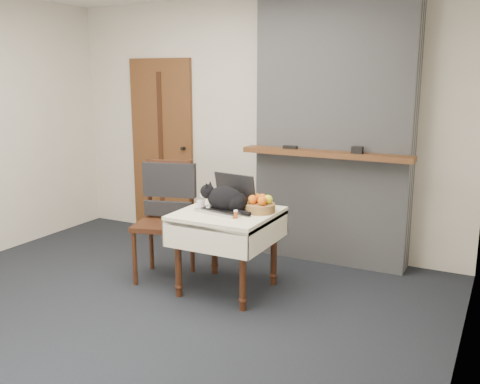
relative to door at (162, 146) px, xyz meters
The scene contains 12 objects.
ground 2.52m from the door, 58.72° to the right, with size 4.50×4.50×0.00m, color black.
room_shell 2.07m from the door, 51.56° to the right, with size 4.52×4.01×2.61m.
door is the anchor object (origin of this frame).
chimney 2.12m from the door, ahead, with size 1.62×0.48×2.60m.
side_table 2.08m from the door, 39.63° to the right, with size 0.78×0.78×0.70m.
laptop 2.01m from the door, 38.87° to the right, with size 0.45×0.40×0.30m.
cat 2.04m from the door, 39.74° to the right, with size 0.51×0.22×0.24m.
cream_jar 1.90m from the door, 44.97° to the right, with size 0.07×0.07×0.08m, color silver.
pill_bottle 2.28m from the door, 40.08° to the right, with size 0.03×0.03×0.07m.
fruit_basket 2.19m from the door, 33.15° to the right, with size 0.26×0.26×0.15m.
desk_clutter 2.18m from the door, 35.77° to the right, with size 0.13×0.01×0.01m, color black.
chair 1.54m from the door, 53.43° to the right, with size 0.59×0.58×1.07m.
Camera 1 is at (2.44, -3.12, 1.82)m, focal length 40.00 mm.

